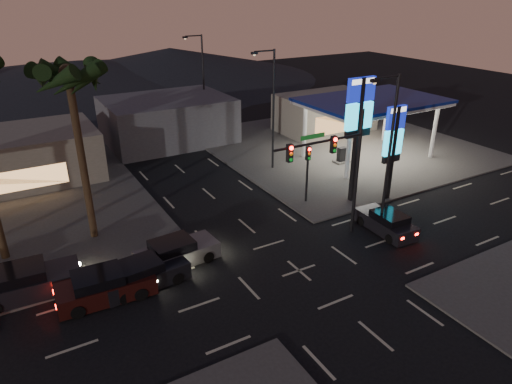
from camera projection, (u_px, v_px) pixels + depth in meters
ground at (299, 271)px, 25.31m from camera, size 140.00×140.00×0.00m
corner_lot_ne at (339, 145)px, 45.23m from camera, size 24.00×24.00×0.12m
gas_station at (372, 103)px, 40.02m from camera, size 12.20×8.20×5.47m
convenience_store at (325, 113)px, 49.30m from camera, size 10.00×6.00×4.00m
pylon_sign_tall at (359, 116)px, 30.92m from camera, size 2.20×0.35×9.00m
pylon_sign_short at (393, 139)px, 31.98m from camera, size 1.60×0.35×7.00m
traffic_signal_mast at (336, 160)px, 26.46m from camera, size 6.10×0.39×8.00m
pedestal_signal at (308, 165)px, 32.14m from camera, size 0.32×0.39×4.30m
streetlight_near at (388, 148)px, 26.86m from camera, size 2.14×0.25×10.00m
streetlight_mid at (271, 104)px, 37.13m from camera, size 2.14×0.25×10.00m
streetlight_far at (202, 77)px, 48.18m from camera, size 2.14×0.25×10.00m
palm_a at (70, 87)px, 24.84m from camera, size 4.41×4.41×10.86m
building_far_mid at (168, 120)px, 45.85m from camera, size 12.00×9.00×4.40m
hill_right at (171, 63)px, 78.51m from camera, size 50.00×50.00×5.00m
hill_center at (81, 73)px, 71.86m from camera, size 60.00×60.00×4.00m
car_lane_a_front at (143, 274)px, 23.76m from camera, size 4.75×2.33×1.50m
car_lane_a_mid at (104, 286)px, 22.75m from camera, size 4.95×2.26×1.58m
car_lane_b_front at (177, 253)px, 25.70m from camera, size 4.79×2.26×1.52m
car_lane_b_mid at (26, 282)px, 22.97m from camera, size 5.26×2.42×1.68m
suv_station at (386, 222)px, 29.11m from camera, size 2.00×4.29×1.40m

